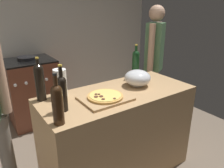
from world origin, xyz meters
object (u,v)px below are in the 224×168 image
object	(u,v)px
paper_towel_roll	(60,83)
person_in_red	(154,61)
wine_bottle_amber	(62,92)
stove	(32,91)
wine_bottle_clear	(40,81)
wine_bottle_green	(136,63)
mixing_bowl	(138,78)
wine_bottle_dark	(57,103)
pizza	(105,96)

from	to	relation	value
paper_towel_roll	person_in_red	distance (m)	1.44
wine_bottle_amber	stove	size ratio (longest dim) A/B	0.37
wine_bottle_amber	wine_bottle_clear	world-z (taller)	wine_bottle_clear
paper_towel_roll	wine_bottle_green	size ratio (longest dim) A/B	0.69
mixing_bowl	person_in_red	world-z (taller)	person_in_red
wine_bottle_green	wine_bottle_amber	bearing A→B (deg)	-163.08
wine_bottle_dark	pizza	bearing A→B (deg)	18.02
pizza	paper_towel_roll	xyz separation A→B (m)	(-0.28, 0.27, 0.09)
pizza	stove	world-z (taller)	stove
wine_bottle_dark	wine_bottle_green	world-z (taller)	wine_bottle_green
pizza	wine_bottle_dark	bearing A→B (deg)	-161.98
mixing_bowl	wine_bottle_green	world-z (taller)	wine_bottle_green
wine_bottle_clear	wine_bottle_green	xyz separation A→B (m)	(1.02, 0.00, -0.00)
wine_bottle_dark	person_in_red	distance (m)	1.75
mixing_bowl	wine_bottle_dark	world-z (taller)	wine_bottle_dark
pizza	person_in_red	xyz separation A→B (m)	(1.13, 0.57, 0.01)
wine_bottle_clear	wine_bottle_green	world-z (taller)	wine_bottle_clear
pizza	mixing_bowl	distance (m)	0.45
pizza	wine_bottle_green	xyz separation A→B (m)	(0.58, 0.30, 0.13)
paper_towel_roll	wine_bottle_clear	distance (m)	0.17
wine_bottle_amber	stove	bearing A→B (deg)	84.55
pizza	stove	size ratio (longest dim) A/B	0.31
stove	wine_bottle_dark	bearing A→B (deg)	-98.15
mixing_bowl	paper_towel_roll	xyz separation A→B (m)	(-0.71, 0.17, 0.04)
paper_towel_roll	wine_bottle_green	bearing A→B (deg)	2.09
paper_towel_roll	wine_bottle_green	distance (m)	0.86
wine_bottle_dark	wine_bottle_green	distance (m)	1.13
pizza	stove	xyz separation A→B (m)	(-0.21, 1.60, -0.45)
pizza	wine_bottle_amber	bearing A→B (deg)	178.02
paper_towel_roll	person_in_red	bearing A→B (deg)	12.33
pizza	mixing_bowl	xyz separation A→B (m)	(0.44, 0.10, 0.05)
wine_bottle_amber	mixing_bowl	bearing A→B (deg)	6.07
wine_bottle_amber	wine_bottle_green	xyz separation A→B (m)	(0.94, 0.29, 0.01)
wine_bottle_green	wine_bottle_dark	bearing A→B (deg)	-156.64
paper_towel_roll	stove	distance (m)	1.43
wine_bottle_dark	person_in_red	xyz separation A→B (m)	(1.59, 0.72, -0.11)
wine_bottle_amber	wine_bottle_dark	xyz separation A→B (m)	(-0.10, -0.16, 0.00)
wine_bottle_amber	stove	world-z (taller)	wine_bottle_amber
mixing_bowl	wine_bottle_dark	size ratio (longest dim) A/B	0.73
mixing_bowl	stove	bearing A→B (deg)	113.36
paper_towel_roll	person_in_red	xyz separation A→B (m)	(1.40, 0.31, -0.08)
pizza	paper_towel_roll	bearing A→B (deg)	136.04
mixing_bowl	wine_bottle_amber	size ratio (longest dim) A/B	0.72
stove	wine_bottle_green	bearing A→B (deg)	-58.65
pizza	person_in_red	bearing A→B (deg)	27.02
paper_towel_roll	person_in_red	size ratio (longest dim) A/B	0.15
person_in_red	paper_towel_roll	bearing A→B (deg)	-167.67
wine_bottle_clear	wine_bottle_green	distance (m)	1.02
mixing_bowl	wine_bottle_clear	distance (m)	0.90
mixing_bowl	wine_bottle_green	bearing A→B (deg)	54.65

